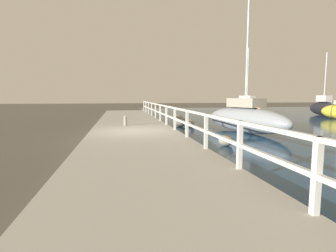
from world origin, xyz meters
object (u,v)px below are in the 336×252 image
Objects in this scene: mooring_bollard at (125,120)px; sailboat_orange at (247,107)px; sailboat_black at (323,107)px; sailboat_gray at (245,118)px.

mooring_bollard is 0.08× the size of sailboat_orange.
sailboat_black is at bearing -38.02° from sailboat_orange.
sailboat_gray reaches higher than sailboat_black.
sailboat_black is at bearing 20.66° from sailboat_gray.
mooring_bollard is at bearing -157.11° from sailboat_black.
mooring_bollard is 21.91m from sailboat_black.
mooring_bollard is 0.09× the size of sailboat_black.
sailboat_gray is (6.35, -1.55, 0.15)m from mooring_bollard.
sailboat_gray reaches higher than mooring_bollard.
mooring_bollard is 17.86m from sailboat_orange.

